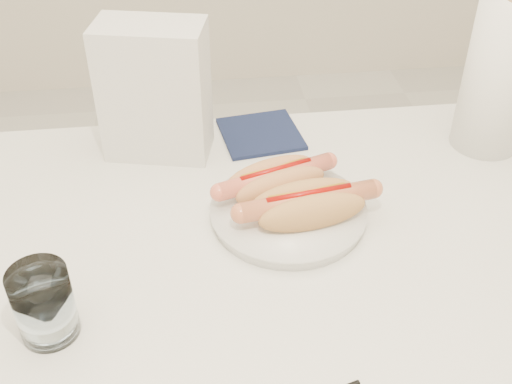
{
  "coord_description": "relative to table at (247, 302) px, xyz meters",
  "views": [
    {
      "loc": [
        -0.06,
        -0.61,
        1.35
      ],
      "look_at": [
        0.02,
        0.08,
        0.82
      ],
      "focal_mm": 44.55,
      "sensor_mm": 36.0,
      "label": 1
    }
  ],
  "objects": [
    {
      "name": "hotdog_left",
      "position": [
        0.06,
        0.14,
        0.1
      ],
      "size": [
        0.18,
        0.11,
        0.05
      ],
      "rotation": [
        0.0,
        0.0,
        0.33
      ],
      "color": "tan",
      "rests_on": "plate"
    },
    {
      "name": "plate",
      "position": [
        0.07,
        0.1,
        0.07
      ],
      "size": [
        0.24,
        0.24,
        0.02
      ],
      "primitive_type": "cylinder",
      "rotation": [
        0.0,
        0.0,
        0.1
      ],
      "color": "white",
      "rests_on": "table"
    },
    {
      "name": "paper_towel_roll",
      "position": [
        0.44,
        0.26,
        0.19
      ],
      "size": [
        0.12,
        0.12,
        0.25
      ],
      "primitive_type": "cylinder",
      "rotation": [
        0.0,
        0.0,
        0.03
      ],
      "color": "white",
      "rests_on": "table"
    },
    {
      "name": "table",
      "position": [
        0.0,
        0.0,
        0.0
      ],
      "size": [
        1.2,
        0.8,
        0.75
      ],
      "color": "white",
      "rests_on": "ground"
    },
    {
      "name": "napkin_box",
      "position": [
        -0.11,
        0.31,
        0.17
      ],
      "size": [
        0.19,
        0.13,
        0.22
      ],
      "primitive_type": "cube",
      "rotation": [
        0.0,
        0.0,
        -0.23
      ],
      "color": "silver",
      "rests_on": "table"
    },
    {
      "name": "navy_napkin",
      "position": [
        0.06,
        0.33,
        0.06
      ],
      "size": [
        0.15,
        0.15,
        0.01
      ],
      "primitive_type": "cube",
      "rotation": [
        0.0,
        0.0,
        0.14
      ],
      "color": "#121A3A",
      "rests_on": "table"
    },
    {
      "name": "hotdog_right",
      "position": [
        0.1,
        0.08,
        0.1
      ],
      "size": [
        0.2,
        0.1,
        0.05
      ],
      "rotation": [
        0.0,
        0.0,
        0.16
      ],
      "color": "tan",
      "rests_on": "plate"
    },
    {
      "name": "water_glass",
      "position": [
        -0.24,
        -0.07,
        0.11
      ],
      "size": [
        0.07,
        0.07,
        0.1
      ],
      "primitive_type": "cylinder",
      "color": "white",
      "rests_on": "table"
    }
  ]
}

